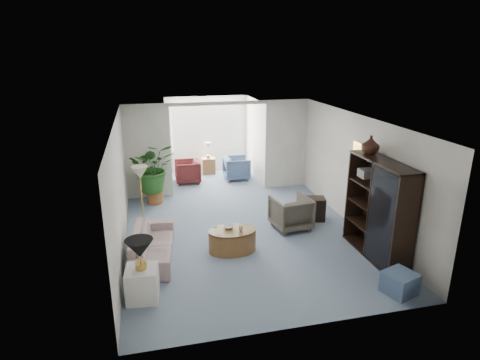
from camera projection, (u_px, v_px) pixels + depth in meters
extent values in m
plane|color=#808FA9|center=(247.00, 238.00, 8.68)|extent=(6.00, 6.00, 0.00)
plane|color=#808FA9|center=(213.00, 180.00, 12.47)|extent=(2.60, 2.60, 0.00)
cube|color=white|center=(148.00, 152.00, 10.65)|extent=(1.20, 0.12, 2.50)
cube|color=white|center=(286.00, 144.00, 11.49)|extent=(1.20, 0.12, 2.50)
cube|color=white|center=(219.00, 103.00, 10.70)|extent=(2.60, 0.12, 0.10)
cube|color=white|center=(207.00, 128.00, 13.04)|extent=(2.20, 0.02, 1.50)
cube|color=white|center=(207.00, 128.00, 13.01)|extent=(2.20, 0.02, 1.50)
cube|color=#AD9D8A|center=(361.00, 155.00, 8.60)|extent=(0.04, 0.50, 0.40)
imported|color=#B9B09C|center=(152.00, 244.00, 7.79)|extent=(0.95, 1.97, 0.55)
cube|color=white|center=(142.00, 284.00, 6.50)|extent=(0.55, 0.55, 0.54)
cone|color=black|center=(139.00, 249.00, 6.31)|extent=(0.44, 0.44, 0.30)
cone|color=beige|center=(140.00, 173.00, 8.90)|extent=(0.36, 0.36, 0.28)
cylinder|color=brown|center=(232.00, 240.00, 8.06)|extent=(1.15, 1.15, 0.45)
imported|color=silver|center=(229.00, 227.00, 8.07)|extent=(0.26, 0.26, 0.05)
imported|color=beige|center=(241.00, 229.00, 7.92)|extent=(0.12, 0.12, 0.09)
imported|color=#60594C|center=(291.00, 213.00, 9.05)|extent=(0.88, 0.90, 0.73)
cube|color=black|center=(315.00, 209.00, 9.51)|extent=(0.52, 0.45, 0.54)
cube|color=black|center=(379.00, 209.00, 7.68)|extent=(0.46, 1.71, 1.90)
imported|color=#321910|center=(371.00, 145.00, 7.79)|extent=(0.34, 0.34, 0.36)
cube|color=slate|center=(400.00, 283.00, 6.68)|extent=(0.58, 0.58, 0.37)
cylinder|color=#95562B|center=(155.00, 197.00, 10.59)|extent=(0.40, 0.40, 0.32)
imported|color=#265C1F|center=(153.00, 167.00, 10.34)|extent=(1.15, 1.00, 1.28)
imported|color=slate|center=(237.00, 168.00, 12.46)|extent=(0.77, 0.75, 0.69)
imported|color=maroon|center=(187.00, 171.00, 12.13)|extent=(0.76, 0.74, 0.67)
cube|color=brown|center=(208.00, 166.00, 13.02)|extent=(0.42, 0.33, 0.50)
cube|color=#494643|center=(382.00, 206.00, 7.48)|extent=(0.30, 0.26, 0.16)
cube|color=#5C5A57|center=(367.00, 173.00, 7.88)|extent=(0.30, 0.26, 0.16)
cube|color=#2B2621|center=(392.00, 187.00, 7.11)|extent=(0.30, 0.26, 0.16)
cube|color=#292624|center=(388.00, 235.00, 7.36)|extent=(0.30, 0.26, 0.16)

